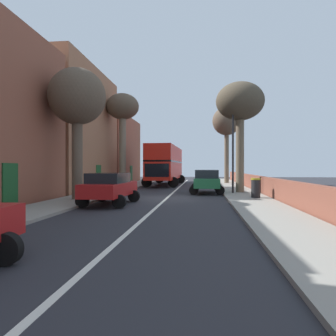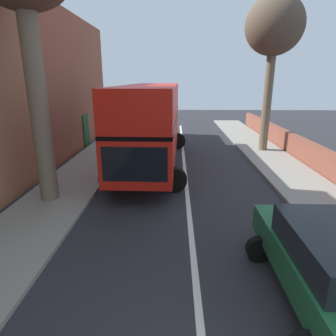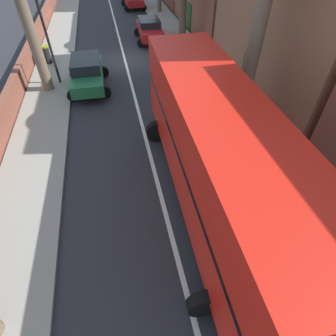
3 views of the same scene
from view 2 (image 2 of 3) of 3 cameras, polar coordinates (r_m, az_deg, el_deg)
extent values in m
cube|color=brown|center=(20.82, -21.96, 14.94)|extent=(4.00, 11.52, 8.01)
cube|color=#194C23|center=(20.39, -15.75, 7.12)|extent=(0.08, 1.10, 2.10)
cube|color=red|center=(15.07, -3.21, 6.33)|extent=(2.75, 11.18, 1.70)
cube|color=black|center=(14.92, -3.27, 9.84)|extent=(2.77, 11.07, 0.16)
cube|color=red|center=(14.84, -3.32, 13.02)|extent=(2.75, 11.18, 1.50)
cube|color=black|center=(9.70, -6.55, 0.70)|extent=(2.20, 0.11, 1.19)
cylinder|color=black|center=(11.60, 1.27, -2.31)|extent=(1.01, 0.32, 1.00)
cylinder|color=black|center=(11.94, -11.11, -2.07)|extent=(1.01, 0.32, 1.00)
cylinder|color=black|center=(18.90, 1.90, 5.31)|extent=(1.01, 0.32, 1.00)
cylinder|color=black|center=(19.11, -5.83, 5.36)|extent=(1.01, 0.32, 1.00)
cube|color=#1E6038|center=(6.76, 28.71, -16.89)|extent=(1.80, 4.56, 0.65)
cylinder|color=black|center=(7.80, 17.41, -14.91)|extent=(0.64, 0.23, 0.64)
cylinder|color=black|center=(8.45, 29.63, -13.86)|extent=(0.64, 0.23, 0.64)
cylinder|color=#7A6B56|center=(10.94, -24.01, 11.24)|extent=(0.64, 0.64, 6.78)
cylinder|color=brown|center=(18.72, 18.89, 13.06)|extent=(0.51, 0.51, 6.42)
ellipsoid|color=brown|center=(18.90, 20.12, 24.76)|extent=(3.23, 3.23, 3.23)
camera|label=1|loc=(18.21, 172.46, -24.61)|focal=32.99mm
camera|label=3|loc=(21.11, 6.57, 26.01)|focal=28.51mm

